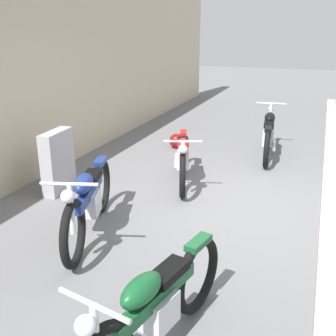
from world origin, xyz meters
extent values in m
plane|color=slate|center=(0.00, 0.00, 0.00)|extent=(40.00, 40.00, 0.00)
cube|color=beige|center=(0.00, 3.40, 1.63)|extent=(18.00, 0.30, 3.27)
cube|color=#B7B2A8|center=(0.00, -1.24, 0.06)|extent=(18.00, 0.24, 0.12)
cube|color=#9E9EA3|center=(-0.43, 2.61, 0.47)|extent=(0.67, 0.25, 0.93)
sphere|color=maroon|center=(2.37, 1.73, 0.15)|extent=(0.30, 0.30, 0.30)
torus|color=black|center=(-2.09, 1.26, 0.36)|extent=(0.72, 0.30, 0.73)
torus|color=black|center=(-0.81, 1.66, 0.36)|extent=(0.72, 0.30, 0.73)
cube|color=silver|center=(-1.40, 1.47, 0.38)|extent=(0.36, 0.28, 0.28)
cube|color=navy|center=(-1.45, 1.46, 0.54)|extent=(1.01, 0.40, 0.12)
ellipsoid|color=navy|center=(-1.62, 1.41, 0.72)|extent=(0.48, 0.32, 0.20)
cube|color=black|center=(-1.28, 1.51, 0.67)|extent=(0.43, 0.29, 0.08)
cube|color=navy|center=(-0.81, 1.66, 0.70)|extent=(0.34, 0.21, 0.06)
cylinder|color=silver|center=(-2.09, 1.26, 0.64)|extent=(0.06, 0.06, 0.55)
cylinder|color=silver|center=(-2.09, 1.26, 0.91)|extent=(0.20, 0.56, 0.04)
sphere|color=silver|center=(-2.17, 1.24, 0.81)|extent=(0.14, 0.14, 0.14)
cylinder|color=silver|center=(-1.25, 1.65, 0.31)|extent=(0.68, 0.26, 0.06)
torus|color=black|center=(0.00, 0.79, 0.34)|extent=(0.67, 0.29, 0.68)
torus|color=black|center=(1.18, 1.18, 0.34)|extent=(0.67, 0.29, 0.68)
cube|color=silver|center=(0.63, 1.00, 0.36)|extent=(0.34, 0.27, 0.26)
cube|color=#B21919|center=(0.59, 0.99, 0.51)|extent=(0.93, 0.39, 0.11)
ellipsoid|color=#B21919|center=(0.43, 0.93, 0.67)|extent=(0.45, 0.30, 0.19)
cube|color=black|center=(0.75, 1.04, 0.63)|extent=(0.40, 0.28, 0.07)
cube|color=#B21919|center=(1.18, 1.18, 0.65)|extent=(0.32, 0.20, 0.06)
cylinder|color=silver|center=(0.00, 0.79, 0.59)|extent=(0.05, 0.05, 0.51)
cylinder|color=silver|center=(0.00, 0.79, 0.85)|extent=(0.20, 0.52, 0.03)
sphere|color=silver|center=(-0.07, 0.77, 0.76)|extent=(0.13, 0.13, 0.13)
cylinder|color=silver|center=(0.78, 1.17, 0.29)|extent=(0.63, 0.26, 0.06)
torus|color=black|center=(-2.32, -0.14, 0.34)|extent=(0.69, 0.23, 0.68)
cube|color=silver|center=(-2.89, -0.02, 0.36)|extent=(0.33, 0.25, 0.26)
cube|color=#145128|center=(-2.94, -0.01, 0.51)|extent=(0.96, 0.29, 0.11)
ellipsoid|color=#145128|center=(-3.10, 0.03, 0.68)|extent=(0.44, 0.27, 0.19)
cube|color=black|center=(-2.77, -0.04, 0.63)|extent=(0.40, 0.24, 0.07)
cube|color=#145128|center=(-2.32, -0.14, 0.66)|extent=(0.32, 0.17, 0.06)
cylinder|color=silver|center=(-3.55, 0.13, 0.86)|extent=(0.15, 0.54, 0.03)
sphere|color=silver|center=(-3.63, 0.14, 0.76)|extent=(0.13, 0.13, 0.13)
cylinder|color=silver|center=(-2.68, 0.06, 0.30)|extent=(0.65, 0.19, 0.06)
torus|color=black|center=(3.12, -0.02, 0.36)|extent=(0.73, 0.16, 0.72)
torus|color=black|center=(1.79, -0.16, 0.36)|extent=(0.73, 0.16, 0.72)
cube|color=silver|center=(2.41, -0.09, 0.38)|extent=(0.34, 0.23, 0.28)
cube|color=black|center=(2.46, -0.09, 0.54)|extent=(1.02, 0.20, 0.12)
ellipsoid|color=black|center=(2.63, -0.07, 0.72)|extent=(0.45, 0.24, 0.20)
cube|color=black|center=(2.28, -0.11, 0.67)|extent=(0.41, 0.22, 0.08)
cube|color=black|center=(1.79, -0.16, 0.70)|extent=(0.33, 0.15, 0.06)
cylinder|color=silver|center=(3.12, -0.02, 0.63)|extent=(0.06, 0.06, 0.55)
cylinder|color=silver|center=(3.12, -0.02, 0.91)|extent=(0.09, 0.58, 0.04)
sphere|color=silver|center=(3.20, -0.01, 0.81)|extent=(0.14, 0.14, 0.14)
cylinder|color=silver|center=(2.22, -0.23, 0.31)|extent=(0.70, 0.13, 0.06)
camera|label=1|loc=(-5.24, -0.97, 2.38)|focal=43.61mm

